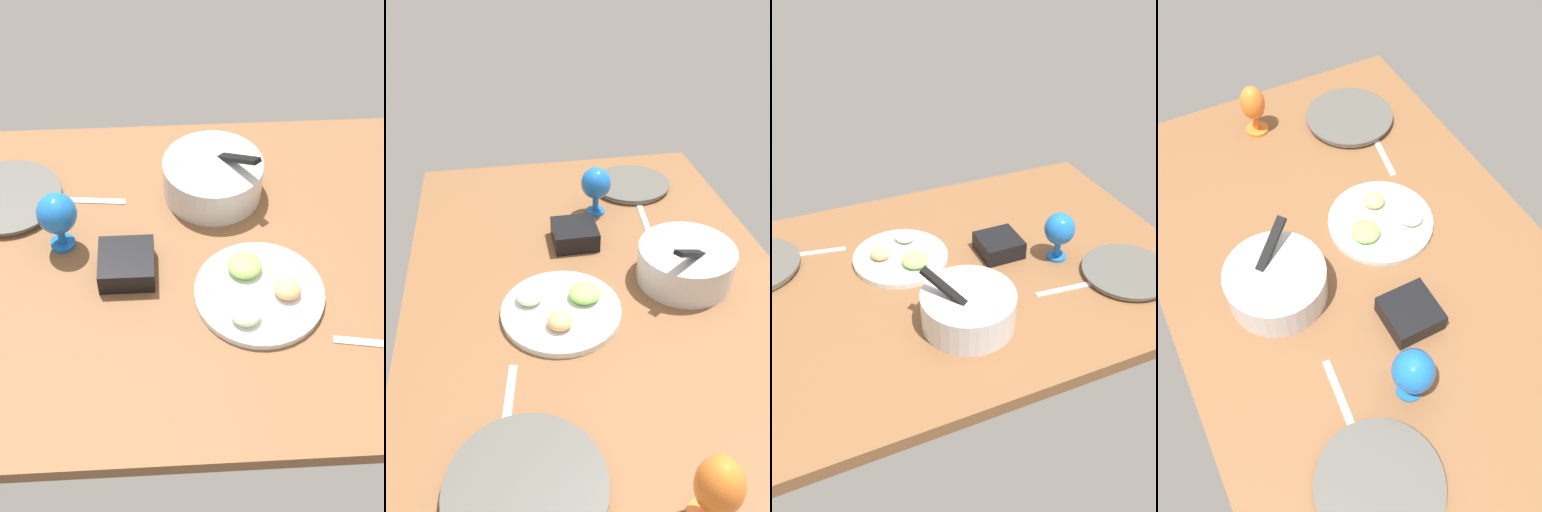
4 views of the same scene
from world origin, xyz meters
TOP-DOWN VIEW (x-y plane):
  - ground_plane at (0.00, 0.00)cm, footprint 160.00×104.00cm
  - dinner_plate_left at (-54.35, 23.03)cm, footprint 27.76×27.76cm
  - dinner_plate_right at (51.42, -24.57)cm, footprint 29.12×29.12cm
  - mixing_bowl at (-0.81, 23.45)cm, footprint 26.00×26.00cm
  - fruit_platter at (7.21, -11.76)cm, footprint 30.18×30.18cm
  - hurricane_glass_orange at (61.38, 4.96)cm, footprint 7.87×7.87cm
  - hurricane_glass_blue at (-39.12, 6.65)cm, footprint 9.64×9.64cm
  - square_bowl_black at (-23.16, -3.09)cm, footprint 13.12×13.12cm
  - fork_by_left_plate at (-32.80, 21.62)cm, footprint 18.09×3.55cm
  - fork_by_right_plate at (31.25, -26.43)cm, footprint 18.05×4.77cm

SIDE VIEW (x-z plane):
  - ground_plane at x=0.00cm, z-range -4.00..0.00cm
  - fork_by_left_plate at x=-32.80cm, z-range 0.00..0.60cm
  - fork_by_right_plate at x=31.25cm, z-range 0.00..0.60cm
  - dinner_plate_left at x=-54.35cm, z-range 0.04..2.08cm
  - dinner_plate_right at x=51.42cm, z-range 0.05..2.62cm
  - fruit_platter at x=7.21cm, z-range -1.13..4.16cm
  - square_bowl_black at x=-23.16cm, z-range 0.33..6.24cm
  - mixing_bowl at x=-0.81cm, z-range -3.01..14.02cm
  - hurricane_glass_orange at x=61.38cm, z-range 1.73..18.65cm
  - hurricane_glass_blue at x=-39.12cm, z-range 2.39..18.61cm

